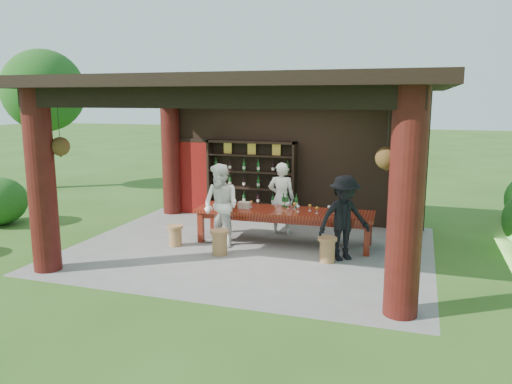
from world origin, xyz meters
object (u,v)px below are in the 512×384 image
(stool_near_left, at_px, (220,242))
(napkin_basket, at_px, (244,205))
(wine_shelf, at_px, (251,180))
(stool_near_right, at_px, (327,249))
(guest_man, at_px, (344,218))
(stool_far_left, at_px, (175,235))
(guest_woman, at_px, (221,206))
(tasting_table, at_px, (284,215))
(host, at_px, (281,198))

(stool_near_left, xyz_separation_m, napkin_basket, (0.16, 1.07, 0.55))
(wine_shelf, height_order, stool_near_left, wine_shelf)
(wine_shelf, relative_size, stool_near_left, 4.60)
(stool_near_right, relative_size, guest_man, 0.29)
(stool_far_left, height_order, guest_man, guest_man)
(stool_far_left, bearing_deg, napkin_basket, 31.69)
(guest_woman, bearing_deg, stool_far_left, -142.00)
(wine_shelf, relative_size, guest_woman, 1.33)
(stool_near_left, height_order, guest_man, guest_man)
(napkin_basket, bearing_deg, wine_shelf, 104.50)
(wine_shelf, xyz_separation_m, stool_far_left, (-0.79, -2.75, -0.80))
(tasting_table, height_order, host, host)
(stool_far_left, bearing_deg, host, 41.76)
(guest_woman, bearing_deg, napkin_basket, 74.90)
(stool_far_left, bearing_deg, guest_woman, 17.82)
(stool_far_left, xyz_separation_m, napkin_basket, (1.30, 0.80, 0.58))
(tasting_table, bearing_deg, wine_shelf, 126.85)
(tasting_table, height_order, guest_man, guest_man)
(wine_shelf, distance_m, napkin_basket, 2.02)
(wine_shelf, height_order, stool_near_right, wine_shelf)
(stool_far_left, bearing_deg, stool_near_right, -0.98)
(tasting_table, xyz_separation_m, guest_woman, (-1.23, -0.59, 0.25))
(tasting_table, relative_size, napkin_basket, 14.85)
(tasting_table, xyz_separation_m, stool_near_left, (-1.04, -1.17, -0.37))
(wine_shelf, distance_m, host, 1.54)
(host, bearing_deg, stool_near_right, 118.20)
(stool_near_left, xyz_separation_m, stool_near_right, (2.16, 0.22, -0.01))
(guest_woman, relative_size, napkin_basket, 6.83)
(tasting_table, height_order, stool_near_right, tasting_table)
(stool_far_left, xyz_separation_m, host, (1.89, 1.69, 0.60))
(guest_man, xyz_separation_m, napkin_basket, (-2.27, 0.60, -0.02))
(stool_near_left, bearing_deg, wine_shelf, 96.56)
(host, bearing_deg, guest_man, 127.73)
(guest_woman, height_order, napkin_basket, guest_woman)
(stool_near_left, distance_m, stool_far_left, 1.17)
(stool_far_left, bearing_deg, stool_near_left, -13.41)
(wine_shelf, xyz_separation_m, stool_near_right, (2.51, -2.81, -0.78))
(tasting_table, height_order, napkin_basket, napkin_basket)
(stool_far_left, height_order, napkin_basket, napkin_basket)
(host, height_order, guest_woman, guest_woman)
(tasting_table, relative_size, stool_far_left, 8.57)
(guest_man, bearing_deg, napkin_basket, 129.26)
(stool_far_left, relative_size, guest_woman, 0.25)
(wine_shelf, height_order, guest_man, wine_shelf)
(host, xyz_separation_m, guest_woman, (-0.95, -1.39, 0.05))
(stool_near_left, xyz_separation_m, guest_man, (2.43, 0.48, 0.57))
(wine_shelf, distance_m, stool_near_left, 3.14)
(stool_far_left, distance_m, napkin_basket, 1.63)
(tasting_table, bearing_deg, stool_far_left, -157.62)
(guest_man, bearing_deg, host, 102.37)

